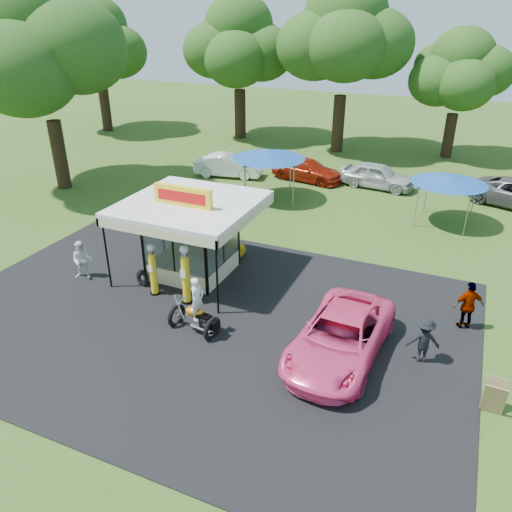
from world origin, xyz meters
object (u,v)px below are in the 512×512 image
object	(u,v)px
gas_pump_left	(153,271)
bg_car_a	(228,166)
tent_east	(450,180)
gas_pump_right	(186,276)
motorcycle	(196,311)
bg_car_b	(307,170)
spectator_east_a	(424,341)
bg_car_c	(378,176)
gas_station_kiosk	(192,236)
kiosk_car	(217,244)
tent_west	(269,155)
spectator_east_b	(468,306)
pink_sedan	(340,337)
spectator_west	(82,260)
a_frame_sign	(494,397)

from	to	relation	value
gas_pump_left	bg_car_a	size ratio (longest dim) A/B	0.49
gas_pump_left	tent_east	world-z (taller)	tent_east
gas_pump_left	gas_pump_right	bearing A→B (deg)	-1.50
gas_pump_right	motorcycle	world-z (taller)	gas_pump_right
bg_car_b	spectator_east_a	bearing A→B (deg)	-141.11
bg_car_c	gas_station_kiosk	bearing A→B (deg)	168.43
bg_car_b	kiosk_car	bearing A→B (deg)	-172.20
motorcycle	bg_car_b	xyz separation A→B (m)	(-2.05, 18.73, -0.19)
bg_car_a	tent_west	xyz separation A→B (m)	(4.31, -3.16, 2.01)
gas_pump_right	spectator_east_a	xyz separation A→B (m)	(9.06, -0.08, -0.39)
spectator_east_a	bg_car_b	distance (m)	19.77
kiosk_car	tent_west	world-z (taller)	tent_west
spectator_east_b	tent_west	world-z (taller)	tent_west
gas_pump_left	pink_sedan	xyz separation A→B (m)	(8.03, -0.95, -0.31)
spectator_east_b	tent_west	xyz separation A→B (m)	(-11.96, 10.03, 1.82)
kiosk_car	motorcycle	bearing A→B (deg)	-158.57
bg_car_a	gas_pump_right	bearing A→B (deg)	-170.27
spectator_west	spectator_east_a	bearing A→B (deg)	-25.82
gas_station_kiosk	spectator_west	world-z (taller)	gas_station_kiosk
pink_sedan	spectator_east_a	size ratio (longest dim) A/B	3.40
gas_pump_left	bg_car_c	size ratio (longest dim) A/B	0.48
bg_car_b	pink_sedan	bearing A→B (deg)	-148.99
gas_station_kiosk	bg_car_a	size ratio (longest dim) A/B	1.15
a_frame_sign	pink_sedan	world-z (taller)	pink_sedan
gas_station_kiosk	bg_car_c	distance (m)	16.02
bg_car_b	bg_car_c	bearing A→B (deg)	-76.43
bg_car_a	spectator_west	bearing A→B (deg)	171.84
gas_pump_left	a_frame_sign	bearing A→B (deg)	-7.69
a_frame_sign	spectator_west	size ratio (longest dim) A/B	0.63
tent_west	pink_sedan	bearing A→B (deg)	-58.89
motorcycle	spectator_west	distance (m)	6.75
spectator_west	spectator_east_a	size ratio (longest dim) A/B	1.04
gas_pump_left	kiosk_car	bearing A→B (deg)	83.18
kiosk_car	tent_west	xyz separation A→B (m)	(-0.65, 8.09, 2.30)
a_frame_sign	tent_west	xyz separation A→B (m)	(-12.93, 14.29, 2.22)
tent_west	gas_station_kiosk	bearing A→B (deg)	-86.36
motorcycle	pink_sedan	world-z (taller)	motorcycle
kiosk_car	tent_east	world-z (taller)	tent_east
motorcycle	tent_west	xyz separation A→B (m)	(-3.05, 14.20, 1.87)
spectator_west	tent_west	world-z (taller)	tent_west
gas_station_kiosk	pink_sedan	size ratio (longest dim) A/B	0.95
spectator_east_b	bg_car_b	bearing A→B (deg)	-81.37
spectator_east_a	bg_car_b	size ratio (longest dim) A/B	0.33
gas_pump_right	spectator_east_a	size ratio (longest dim) A/B	1.53
spectator_east_a	bg_car_a	bearing A→B (deg)	-62.67
kiosk_car	spectator_east_a	distance (m)	11.09
gas_pump_left	gas_station_kiosk	bearing A→B (deg)	76.71
gas_station_kiosk	spectator_west	distance (m)	4.85
bg_car_b	a_frame_sign	bearing A→B (deg)	-138.25
spectator_east_a	bg_car_b	xyz separation A→B (m)	(-9.74, 17.21, -0.11)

